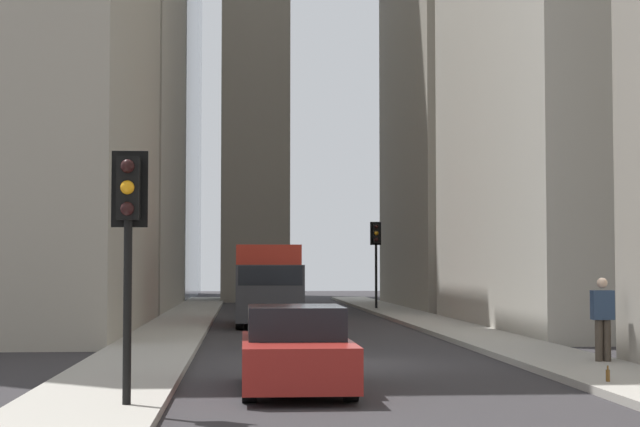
{
  "coord_description": "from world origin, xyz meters",
  "views": [
    {
      "loc": [
        -22.28,
        2.28,
        2.07
      ],
      "look_at": [
        13.07,
        -0.33,
        3.9
      ],
      "focal_mm": 58.37,
      "sensor_mm": 36.0,
      "label": 1
    }
  ],
  "objects_px": {
    "traffic_light_foreground": "(128,217)",
    "discarded_bottle": "(608,375)",
    "pedestrian": "(603,316)",
    "sedan_red": "(296,351)",
    "delivery_truck": "(268,284)",
    "traffic_light_midblock": "(376,244)"
  },
  "relations": [
    {
      "from": "delivery_truck",
      "to": "traffic_light_midblock",
      "type": "bearing_deg",
      "value": -24.59
    },
    {
      "from": "delivery_truck",
      "to": "traffic_light_midblock",
      "type": "distance_m",
      "value": 13.05
    },
    {
      "from": "traffic_light_midblock",
      "to": "pedestrian",
      "type": "bearing_deg",
      "value": -177.72
    },
    {
      "from": "traffic_light_foreground",
      "to": "traffic_light_midblock",
      "type": "distance_m",
      "value": 34.8
    },
    {
      "from": "sedan_red",
      "to": "traffic_light_foreground",
      "type": "xyz_separation_m",
      "value": [
        -2.56,
        2.51,
        2.12
      ]
    },
    {
      "from": "delivery_truck",
      "to": "pedestrian",
      "type": "bearing_deg",
      "value": -158.0
    },
    {
      "from": "traffic_light_midblock",
      "to": "discarded_bottle",
      "type": "relative_size",
      "value": 15.09
    },
    {
      "from": "delivery_truck",
      "to": "traffic_light_foreground",
      "type": "bearing_deg",
      "value": 173.53
    },
    {
      "from": "pedestrian",
      "to": "discarded_bottle",
      "type": "relative_size",
      "value": 6.34
    },
    {
      "from": "traffic_light_foreground",
      "to": "traffic_light_midblock",
      "type": "relative_size",
      "value": 0.88
    },
    {
      "from": "traffic_light_foreground",
      "to": "pedestrian",
      "type": "relative_size",
      "value": 2.1
    },
    {
      "from": "traffic_light_foreground",
      "to": "pedestrian",
      "type": "xyz_separation_m",
      "value": [
        6.05,
        -9.0,
        -1.71
      ]
    },
    {
      "from": "delivery_truck",
      "to": "sedan_red",
      "type": "distance_m",
      "value": 19.58
    },
    {
      "from": "sedan_red",
      "to": "discarded_bottle",
      "type": "distance_m",
      "value": 5.29
    },
    {
      "from": "traffic_light_foreground",
      "to": "discarded_bottle",
      "type": "bearing_deg",
      "value": -73.15
    },
    {
      "from": "sedan_red",
      "to": "traffic_light_foreground",
      "type": "height_order",
      "value": "traffic_light_foreground"
    },
    {
      "from": "delivery_truck",
      "to": "sedan_red",
      "type": "xyz_separation_m",
      "value": [
        -19.56,
        -0.0,
        -0.8
      ]
    },
    {
      "from": "delivery_truck",
      "to": "pedestrian",
      "type": "xyz_separation_m",
      "value": [
        -16.07,
        -6.49,
        -0.39
      ]
    },
    {
      "from": "delivery_truck",
      "to": "sedan_red",
      "type": "height_order",
      "value": "delivery_truck"
    },
    {
      "from": "sedan_red",
      "to": "delivery_truck",
      "type": "bearing_deg",
      "value": 0.0
    },
    {
      "from": "traffic_light_foreground",
      "to": "pedestrian",
      "type": "distance_m",
      "value": 10.98
    },
    {
      "from": "traffic_light_foreground",
      "to": "discarded_bottle",
      "type": "distance_m",
      "value": 8.51
    }
  ]
}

